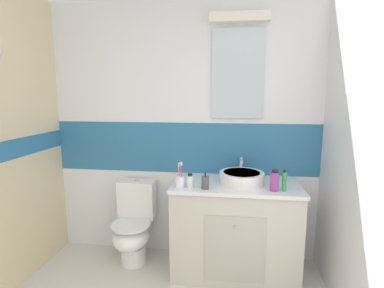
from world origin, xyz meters
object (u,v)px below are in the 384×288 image
at_px(sink_basin, 242,177).
at_px(mouthwash_bottle, 274,181).
at_px(toothbrush_cup, 180,181).
at_px(toothpaste_tube_upright, 284,181).
at_px(toilet, 134,226).
at_px(soap_dispenser, 205,182).
at_px(lotion_bottle_short, 190,181).

relative_size(sink_basin, mouthwash_bottle, 2.51).
relative_size(toothbrush_cup, toothpaste_tube_upright, 1.25).
height_order(toilet, mouthwash_bottle, mouthwash_bottle).
bearing_deg(toothbrush_cup, mouthwash_bottle, 1.37).
height_order(soap_dispenser, lotion_bottle_short, soap_dispenser).
xyz_separation_m(toothbrush_cup, soap_dispenser, (0.21, -0.00, -0.00)).
bearing_deg(toilet, lotion_bottle_short, -20.90).
xyz_separation_m(toothpaste_tube_upright, mouthwash_bottle, (-0.08, -0.00, -0.00)).
bearing_deg(mouthwash_bottle, toothpaste_tube_upright, 3.24).
bearing_deg(soap_dispenser, lotion_bottle_short, 172.14).
bearing_deg(toothbrush_cup, soap_dispenser, -0.52).
height_order(toothbrush_cup, mouthwash_bottle, toothbrush_cup).
distance_m(toothbrush_cup, mouthwash_bottle, 0.77).
height_order(lotion_bottle_short, mouthwash_bottle, mouthwash_bottle).
relative_size(toilet, toothpaste_tube_upright, 4.50).
relative_size(toilet, soap_dispenser, 5.43).
xyz_separation_m(toothbrush_cup, mouthwash_bottle, (0.77, 0.02, 0.03)).
bearing_deg(toothbrush_cup, lotion_bottle_short, 10.85).
height_order(toilet, lotion_bottle_short, lotion_bottle_short).
distance_m(sink_basin, mouthwash_bottle, 0.32).
distance_m(toothbrush_cup, lotion_bottle_short, 0.09).
bearing_deg(sink_basin, toothbrush_cup, -158.23).
xyz_separation_m(toilet, mouthwash_bottle, (1.27, -0.22, 0.57)).
relative_size(toilet, mouthwash_bottle, 4.56).
height_order(toilet, toothpaste_tube_upright, toothpaste_tube_upright).
distance_m(lotion_bottle_short, mouthwash_bottle, 0.69).
relative_size(toothbrush_cup, soap_dispenser, 1.51).
height_order(sink_basin, toothbrush_cup, toothbrush_cup).
bearing_deg(lotion_bottle_short, mouthwash_bottle, 0.20).
xyz_separation_m(toilet, lotion_bottle_short, (0.58, -0.22, 0.54)).
relative_size(toilet, toothbrush_cup, 3.59).
bearing_deg(soap_dispenser, mouthwash_bottle, 2.09).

